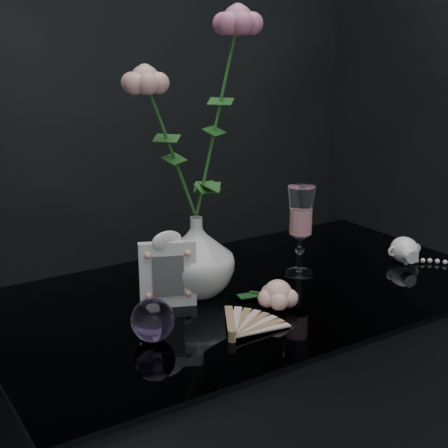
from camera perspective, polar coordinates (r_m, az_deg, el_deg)
table at (r=1.48m, az=2.26°, el=-19.80°), size 1.05×0.58×0.76m
vase at (r=1.25m, az=-2.51°, el=-2.92°), size 0.17×0.17×0.16m
wine_glass at (r=1.35m, az=7.00°, el=-0.66°), size 0.08×0.08×0.20m
picture_frame at (r=1.19m, az=-5.18°, el=-4.13°), size 0.14×0.12×0.15m
paperweight at (r=1.07m, az=-6.54°, el=-8.73°), size 0.10×0.10×0.07m
paper_fan at (r=1.07m, az=0.74°, el=-10.08°), size 0.29×0.26×0.02m
loose_rose at (r=1.20m, az=4.93°, el=-6.43°), size 0.18×0.21×0.06m
pearl_jar at (r=1.50m, az=16.18°, el=-2.19°), size 0.26×0.27×0.06m
roses at (r=1.19m, az=-2.36°, el=10.02°), size 0.26×0.10×0.45m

